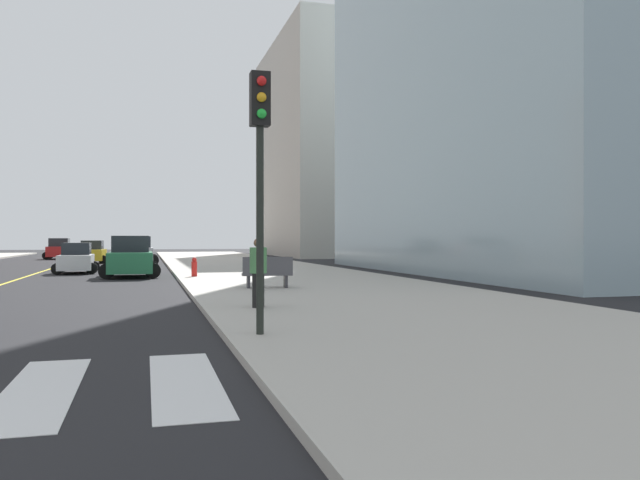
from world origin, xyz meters
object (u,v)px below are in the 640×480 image
Objects in this scene: pedestrian_waiting_east at (258,269)px; park_bench at (267,273)px; car_silver_fifth at (138,251)px; car_green_third at (130,258)px; car_black_sixth at (136,249)px; car_yellow_fourth at (92,253)px; car_white_nearest at (76,259)px; fire_hydrant at (194,267)px; traffic_light_near_corner at (260,150)px; car_red_second at (60,249)px.

park_bench is at bearing 33.61° from pedestrian_waiting_east.
car_silver_fifth is at bearing 52.43° from pedestrian_waiting_east.
car_black_sixth is (-0.12, 28.15, -0.03)m from car_green_third.
car_silver_fifth reaches higher than car_yellow_fourth.
pedestrian_waiting_east is (-1.42, -6.26, 0.45)m from park_bench.
car_white_nearest is 9.38m from fire_hydrant.
car_white_nearest is at bearing 63.50° from pedestrian_waiting_east.
car_green_third is at bearing 101.72° from car_yellow_fourth.
car_black_sixth reaches higher than fire_hydrant.
traffic_light_near_corner is at bearing 100.52° from car_yellow_fourth.
car_red_second is at bearing 106.67° from fire_hydrant.
car_red_second is 17.01m from car_silver_fifth.
car_white_nearest is at bearing 128.91° from fire_hydrant.
car_black_sixth is 5.02× the size of fire_hydrant.
park_bench is at bearing -75.02° from fire_hydrant.
car_yellow_fourth is at bearing -50.55° from car_silver_fifth.
car_red_second is at bearing -82.38° from car_white_nearest.
car_yellow_fourth is 5.52m from car_silver_fifth.
car_white_nearest is 14.73m from car_yellow_fourth.
car_red_second is 7.19m from car_black_sixth.
car_silver_fifth is at bearing -85.92° from traffic_light_near_corner.
traffic_light_near_corner reaches higher than pedestrian_waiting_east.
car_white_nearest is at bearing 73.51° from car_silver_fifth.
car_white_nearest is 4.28× the size of fire_hydrant.
fire_hydrant is (0.14, 18.35, -2.99)m from traffic_light_near_corner.
car_yellow_fourth is at bearing 20.07° from park_bench.
car_green_third is 1.03× the size of car_black_sixth.
pedestrian_waiting_east is at bearing -87.49° from fire_hydrant.
pedestrian_waiting_east is (3.53, -16.77, 0.17)m from car_green_third.
car_silver_fifth is 5.25× the size of fire_hydrant.
traffic_light_near_corner is at bearing 173.12° from park_bench.
pedestrian_waiting_east is (10.53, -47.00, 0.23)m from car_red_second.
fire_hydrant is at bearing 95.89° from car_black_sixth.
traffic_light_near_corner is (2.90, -49.42, 2.64)m from car_black_sixth.
park_bench is (2.17, 10.76, -2.88)m from traffic_light_near_corner.
car_green_third reaches higher than car_yellow_fourth.
car_yellow_fourth is 2.24× the size of pedestrian_waiting_east.
park_bench is 6.43m from pedestrian_waiting_east.
car_green_third is 4.15m from fire_hydrant.
car_yellow_fourth reaches higher than park_bench.
traffic_light_near_corner is 2.73× the size of pedestrian_waiting_east.
car_black_sixth is 38.99m from park_bench.
car_green_third is (7.00, -30.23, 0.05)m from car_red_second.
car_black_sixth is (2.85, 23.77, 0.14)m from car_white_nearest.
car_green_third is 2.58× the size of pedestrian_waiting_east.
fire_hydrant is at bearing 48.93° from pedestrian_waiting_east.
traffic_light_near_corner is at bearing 97.11° from car_green_third.
fire_hydrant is at bearing -90.45° from traffic_light_near_corner.
car_red_second reaches higher than fire_hydrant.
car_yellow_fourth is at bearing 57.16° from pedestrian_waiting_east.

